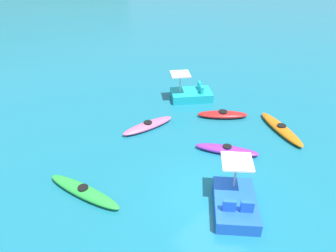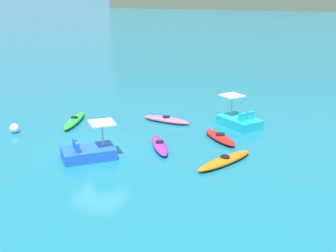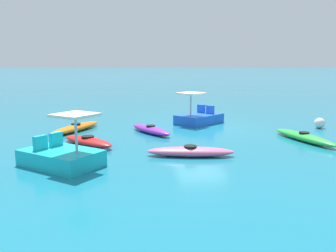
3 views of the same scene
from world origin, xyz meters
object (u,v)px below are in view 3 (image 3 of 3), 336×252
at_px(kayak_orange, 76,128).
at_px(pedal_boat_cyan, 61,155).
at_px(pedal_boat_blue, 199,117).
at_px(kayak_purple, 151,130).
at_px(kayak_pink, 190,152).
at_px(kayak_red, 88,141).
at_px(buoy_white, 320,123).
at_px(kayak_green, 304,137).

bearing_deg(kayak_orange, pedal_boat_cyan, 91.23).
bearing_deg(pedal_boat_blue, kayak_purple, 37.39).
bearing_deg(kayak_pink, pedal_boat_cyan, 6.53).
xyz_separation_m(kayak_purple, kayak_red, (2.66, 1.99, 0.00)).
height_order(kayak_purple, buoy_white, buoy_white).
height_order(kayak_green, pedal_boat_cyan, pedal_boat_cyan).
relative_size(kayak_red, pedal_boat_blue, 0.90).
distance_m(pedal_boat_cyan, buoy_white, 12.45).
xyz_separation_m(kayak_green, pedal_boat_cyan, (9.28, 2.08, 0.17)).
height_order(kayak_green, kayak_orange, same).
xyz_separation_m(kayak_orange, pedal_boat_cyan, (-0.12, 5.73, 0.17)).
bearing_deg(kayak_purple, pedal_boat_cyan, 55.04).
relative_size(kayak_purple, kayak_green, 0.80).
distance_m(kayak_red, kayak_pink, 4.19).
bearing_deg(pedal_boat_cyan, kayak_purple, -124.96).
bearing_deg(pedal_boat_blue, kayak_orange, 9.92).
xyz_separation_m(kayak_red, pedal_boat_cyan, (0.62, 2.70, 0.17)).
bearing_deg(kayak_green, pedal_boat_cyan, 12.66).
relative_size(kayak_purple, kayak_orange, 0.86).
height_order(kayak_pink, pedal_boat_blue, pedal_boat_blue).
bearing_deg(kayak_orange, kayak_green, 158.80).
relative_size(kayak_purple, pedal_boat_cyan, 1.02).
distance_m(kayak_orange, pedal_boat_cyan, 5.73).
bearing_deg(kayak_pink, kayak_green, -162.55).
distance_m(kayak_red, buoy_white, 11.11).
distance_m(pedal_boat_blue, buoy_white, 5.94).
bearing_deg(kayak_orange, kayak_red, 103.71).
xyz_separation_m(kayak_green, kayak_red, (8.66, -0.62, 0.00)).
xyz_separation_m(kayak_purple, pedal_boat_blue, (-2.78, -2.12, 0.17)).
height_order(kayak_red, pedal_boat_blue, pedal_boat_blue).
relative_size(kayak_red, kayak_orange, 0.77).
distance_m(kayak_red, pedal_boat_cyan, 2.78).
bearing_deg(kayak_purple, kayak_orange, -17.04).
distance_m(kayak_purple, pedal_boat_blue, 3.50).
height_order(kayak_pink, buoy_white, buoy_white).
bearing_deg(kayak_purple, buoy_white, 179.40).
relative_size(pedal_boat_cyan, buoy_white, 5.45).
bearing_deg(pedal_boat_cyan, buoy_white, -158.31).
xyz_separation_m(kayak_green, buoy_white, (-2.29, -2.52, 0.09)).
xyz_separation_m(kayak_pink, pedal_boat_blue, (-1.89, -6.33, 0.17)).
relative_size(kayak_pink, buoy_white, 5.92).
bearing_deg(kayak_green, pedal_boat_blue, -55.73).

